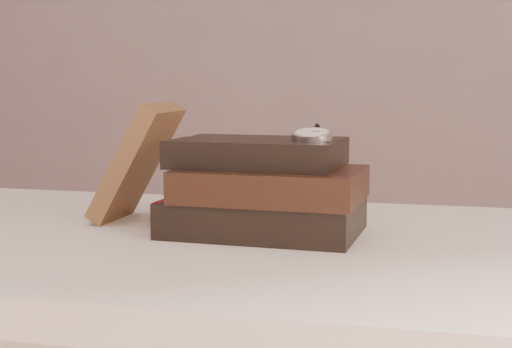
# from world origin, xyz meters

# --- Properties ---
(table) EXTENTS (1.00, 0.60, 0.75)m
(table) POSITION_xyz_m (0.00, 0.35, 0.66)
(table) COLOR white
(table) RESTS_ON ground
(book_stack) EXTENTS (0.25, 0.18, 0.12)m
(book_stack) POSITION_xyz_m (0.11, 0.38, 0.81)
(book_stack) COLOR black
(book_stack) RESTS_ON table
(journal) EXTENTS (0.11, 0.11, 0.16)m
(journal) POSITION_xyz_m (-0.08, 0.42, 0.83)
(journal) COLOR #49301C
(journal) RESTS_ON table
(pocket_watch) EXTENTS (0.05, 0.15, 0.02)m
(pocket_watch) POSITION_xyz_m (0.17, 0.37, 0.88)
(pocket_watch) COLOR silver
(pocket_watch) RESTS_ON book_stack
(eyeglasses) EXTENTS (0.10, 0.12, 0.05)m
(eyeglasses) POSITION_xyz_m (0.03, 0.46, 0.82)
(eyeglasses) COLOR silver
(eyeglasses) RESTS_ON book_stack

